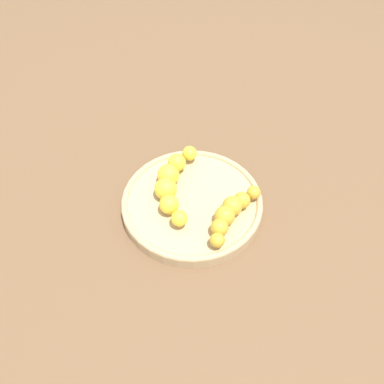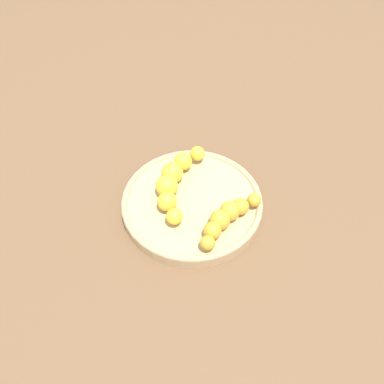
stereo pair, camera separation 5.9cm
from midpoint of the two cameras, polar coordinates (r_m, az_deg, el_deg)
name	(u,v)px [view 2 (the right image)]	position (r m, az deg, el deg)	size (l,w,h in m)	color
ground_plane	(192,207)	(0.62, 2.72, -2.45)	(2.40, 2.40, 0.00)	brown
fruit_bowl	(192,202)	(0.61, 2.76, -1.74)	(0.22, 0.22, 0.02)	tan
banana_yellow	(174,180)	(0.60, 0.13, 1.61)	(0.16, 0.06, 0.04)	yellow
banana_spotted	(227,217)	(0.57, 8.18, -3.85)	(0.12, 0.07, 0.03)	gold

